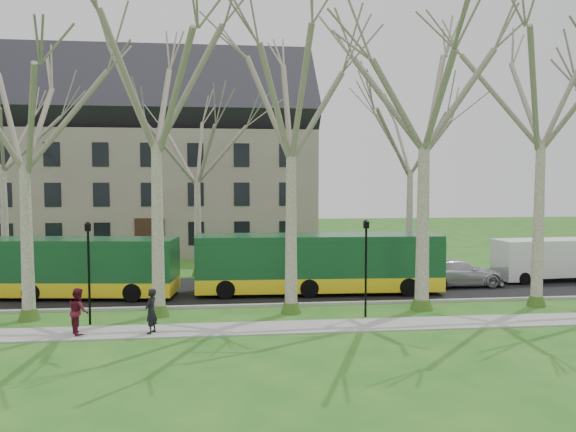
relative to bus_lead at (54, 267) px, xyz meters
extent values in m
plane|color=#23611B|center=(9.13, -4.69, -1.64)|extent=(120.00, 120.00, 0.00)
cube|color=gray|center=(9.13, -7.19, -1.61)|extent=(70.00, 2.00, 0.06)
cube|color=black|center=(9.13, 0.81, -1.61)|extent=(80.00, 8.00, 0.06)
cube|color=#A5A39E|center=(9.13, -3.19, -1.57)|extent=(80.00, 0.25, 0.14)
cube|color=gray|center=(3.13, 19.31, 3.36)|extent=(26.00, 12.00, 10.00)
cylinder|color=black|center=(3.13, -5.69, 0.36)|extent=(0.10, 0.10, 4.00)
cube|color=black|center=(3.13, -5.69, 2.51)|extent=(0.22, 0.22, 0.30)
cylinder|color=black|center=(15.13, -5.69, 0.36)|extent=(0.10, 0.10, 4.00)
cube|color=black|center=(15.13, -5.69, 2.51)|extent=(0.22, 0.22, 0.30)
ellipsoid|color=#2A5317|center=(-0.87, 7.31, -0.64)|extent=(2.60, 2.60, 2.00)
ellipsoid|color=#2A5317|center=(13.13, 7.31, -0.64)|extent=(2.60, 2.60, 2.00)
ellipsoid|color=#2A5317|center=(19.13, 7.31, -0.64)|extent=(2.60, 2.60, 2.00)
ellipsoid|color=#2A5317|center=(11.13, 13.31, -0.64)|extent=(2.60, 2.60, 2.00)
imported|color=silver|center=(22.10, 0.61, -0.81)|extent=(5.34, 2.33, 1.53)
imported|color=black|center=(5.93, -7.56, -0.68)|extent=(0.61, 0.76, 1.79)
imported|color=#591424|center=(3.08, -7.35, -0.66)|extent=(1.03, 1.11, 1.83)
camera|label=1|loc=(8.94, -30.01, 4.59)|focal=35.00mm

